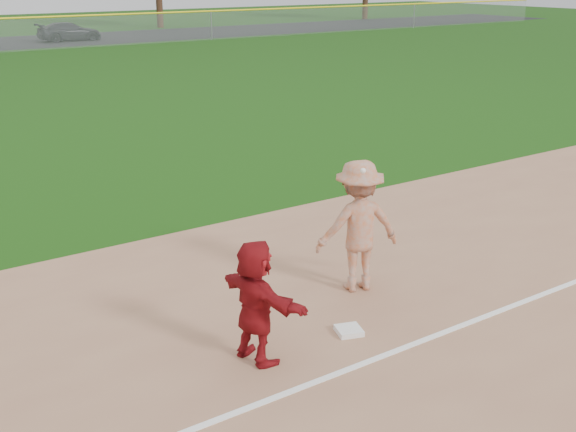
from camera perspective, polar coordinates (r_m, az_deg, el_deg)
ground at (r=10.28m, az=4.83°, el=-9.12°), size 160.00×160.00×0.00m
foul_line at (r=9.74m, az=7.87°, el=-10.76°), size 60.00×0.10×0.01m
first_base at (r=10.19m, az=4.83°, el=-9.01°), size 0.43×0.43×0.08m
base_runner at (r=9.18m, az=-2.57°, el=-6.77°), size 0.68×1.58×1.65m
car_right at (r=54.76m, az=-16.90°, el=13.77°), size 4.46×1.88×1.29m
first_base_play at (r=11.20m, az=5.57°, el=-0.79°), size 1.52×1.23×2.18m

